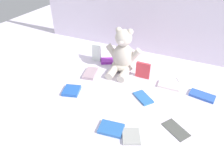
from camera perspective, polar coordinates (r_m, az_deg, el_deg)
name	(u,v)px	position (r m, az deg, el deg)	size (l,w,h in m)	color
ground_plane	(120,80)	(1.34, 2.14, -1.50)	(3.20, 3.20, 0.00)	silver
backdrop_drape	(146,5)	(1.60, 9.36, 18.60)	(1.75, 0.03, 0.74)	silver
teddy_bear	(123,56)	(1.39, 3.00, 5.19)	(0.25, 0.22, 0.30)	beige
book_case_0	(96,53)	(1.54, -4.36, 6.08)	(0.07, 0.02, 0.13)	white
book_case_1	(90,73)	(1.40, -6.02, 0.35)	(0.08, 0.13, 0.02)	#A68B97
book_case_2	(176,129)	(1.07, 17.29, -14.34)	(0.07, 0.13, 0.01)	#4A4C48
book_case_3	(143,98)	(1.20, 8.64, -6.35)	(0.07, 0.12, 0.01)	#2B67B2
book_case_4	(72,91)	(1.26, -11.17, -4.41)	(0.10, 0.09, 0.02)	#2155B4
book_case_5	(187,83)	(1.39, 19.99, -2.21)	(0.09, 0.13, 0.01)	white
book_case_6	(143,70)	(1.35, 8.58, 1.16)	(0.09, 0.02, 0.11)	#CB363F
book_case_7	(202,96)	(1.31, 23.75, -5.40)	(0.07, 0.14, 0.02)	blue
book_case_8	(111,129)	(1.02, -0.24, -14.81)	(0.08, 0.12, 0.01)	#285FAE
book_case_9	(169,85)	(1.33, 15.62, -2.92)	(0.08, 0.13, 0.02)	white
book_case_10	(109,61)	(1.53, -0.82, 3.82)	(0.07, 0.12, 0.02)	purple
book_case_11	(131,136)	(1.00, 5.35, -16.68)	(0.08, 0.09, 0.01)	#999B97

